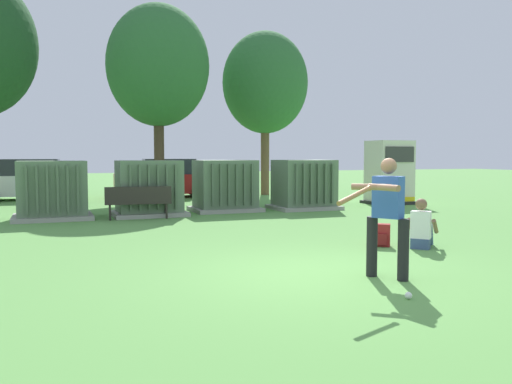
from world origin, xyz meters
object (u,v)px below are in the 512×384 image
(generator_enclosure, at_px, (389,173))
(parked_car_left_of_center, at_px, (166,179))
(transformer_mid_west, at_px, (149,189))
(backpack, at_px, (382,235))
(transformer_mid_east, at_px, (225,186))
(transformer_west, at_px, (52,191))
(sports_ball, at_px, (408,295))
(park_bench, at_px, (138,200))
(batter, at_px, (386,212))
(parked_car_leftmost, at_px, (28,181))
(transformer_east, at_px, (304,185))
(seated_spectator, at_px, (422,228))

(generator_enclosure, xyz_separation_m, parked_car_left_of_center, (-6.96, 6.05, -0.38))
(transformer_mid_west, height_order, backpack, transformer_mid_west)
(transformer_mid_east, bearing_deg, transformer_west, -176.00)
(sports_ball, bearing_deg, park_bench, 100.63)
(transformer_mid_west, distance_m, generator_enclosure, 8.91)
(transformer_mid_west, xyz_separation_m, parked_car_left_of_center, (1.92, 6.76, -0.04))
(transformer_west, bearing_deg, generator_enclosure, 3.22)
(batter, distance_m, parked_car_left_of_center, 16.20)
(parked_car_leftmost, bearing_deg, transformer_east, -40.44)
(transformer_mid_west, height_order, park_bench, transformer_mid_west)
(park_bench, bearing_deg, seated_spectator, -56.75)
(transformer_east, height_order, seated_spectator, transformer_east)
(transformer_mid_west, height_order, transformer_east, same)
(sports_ball, bearing_deg, transformer_west, 110.89)
(park_bench, bearing_deg, parked_car_leftmost, 110.16)
(transformer_mid_east, xyz_separation_m, generator_enclosure, (6.39, 0.29, 0.35))
(transformer_east, relative_size, parked_car_leftmost, 0.49)
(parked_car_left_of_center, bearing_deg, generator_enclosure, -40.98)
(transformer_mid_west, xyz_separation_m, transformer_mid_east, (2.49, 0.42, 0.00))
(generator_enclosure, bearing_deg, seated_spectator, -121.32)
(park_bench, xyz_separation_m, parked_car_left_of_center, (2.36, 7.62, 0.22))
(backpack, bearing_deg, transformer_mid_west, 114.98)
(transformer_mid_west, bearing_deg, sports_ball, -82.61)
(transformer_mid_east, height_order, backpack, transformer_mid_east)
(transformer_west, distance_m, parked_car_left_of_center, 8.11)
(transformer_mid_east, relative_size, parked_car_leftmost, 0.49)
(seated_spectator, bearing_deg, parked_car_left_of_center, 97.91)
(transformer_mid_east, distance_m, batter, 9.89)
(seated_spectator, relative_size, parked_car_leftmost, 0.22)
(seated_spectator, height_order, backpack, seated_spectator)
(seated_spectator, xyz_separation_m, parked_car_leftmost, (-7.38, 14.91, 0.38))
(transformer_mid_east, bearing_deg, parked_car_left_of_center, 95.18)
(transformer_mid_east, relative_size, sports_ball, 23.33)
(park_bench, distance_m, parked_car_leftmost, 8.83)
(transformer_mid_west, bearing_deg, transformer_west, 178.68)
(transformer_east, distance_m, generator_enclosure, 3.83)
(transformer_east, relative_size, generator_enclosure, 0.91)
(batter, bearing_deg, parked_car_left_of_center, 89.32)
(parked_car_leftmost, height_order, parked_car_left_of_center, same)
(park_bench, bearing_deg, transformer_mid_east, 23.61)
(sports_ball, bearing_deg, transformer_mid_west, 97.39)
(seated_spectator, height_order, parked_car_leftmost, parked_car_leftmost)
(transformer_west, xyz_separation_m, backpack, (5.94, -7.11, -0.57))
(backpack, xyz_separation_m, parked_car_left_of_center, (-1.37, 13.81, 0.54))
(transformer_mid_east, xyz_separation_m, seated_spectator, (1.40, -7.90, -0.41))
(transformer_west, xyz_separation_m, parked_car_left_of_center, (4.57, 6.70, -0.04))
(transformer_east, height_order, park_bench, transformer_east)
(generator_enclosure, xyz_separation_m, seated_spectator, (-4.98, -8.19, -0.76))
(transformer_mid_east, bearing_deg, park_bench, -156.39)
(transformer_mid_east, bearing_deg, backpack, -83.93)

